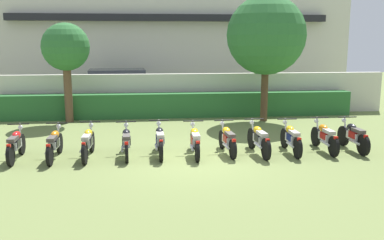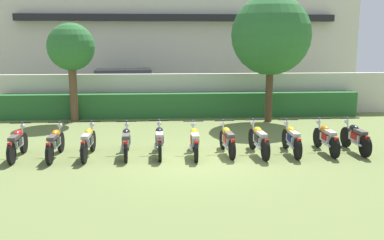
{
  "view_description": "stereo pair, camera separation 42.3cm",
  "coord_description": "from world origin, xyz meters",
  "px_view_note": "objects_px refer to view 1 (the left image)",
  "views": [
    {
      "loc": [
        -1.29,
        -11.5,
        3.35
      ],
      "look_at": [
        0.0,
        0.8,
        0.99
      ],
      "focal_mm": 39.81,
      "sensor_mm": 36.0,
      "label": 1
    },
    {
      "loc": [
        -0.87,
        -11.53,
        3.35
      ],
      "look_at": [
        0.0,
        0.8,
        0.99
      ],
      "focal_mm": 39.81,
      "sensor_mm": 36.0,
      "label": 2
    }
  ],
  "objects_px": {
    "motorcycle_in_row_9": "(325,137)",
    "tree_far_side": "(266,35)",
    "motorcycle_in_row_5": "(195,141)",
    "motorcycle_in_row_3": "(126,142)",
    "motorcycle_in_row_1": "(54,144)",
    "parked_car": "(121,89)",
    "motorcycle_in_row_6": "(227,139)",
    "motorcycle_in_row_0": "(16,144)",
    "tree_near_inspector": "(66,48)",
    "motorcycle_in_row_7": "(259,139)",
    "motorcycle_in_row_8": "(291,138)",
    "motorcycle_in_row_4": "(160,140)",
    "motorcycle_in_row_10": "(353,136)",
    "motorcycle_in_row_2": "(88,142)"
  },
  "relations": [
    {
      "from": "motorcycle_in_row_5",
      "to": "motorcycle_in_row_8",
      "type": "relative_size",
      "value": 1.02
    },
    {
      "from": "motorcycle_in_row_7",
      "to": "motorcycle_in_row_9",
      "type": "relative_size",
      "value": 1.04
    },
    {
      "from": "tree_far_side",
      "to": "motorcycle_in_row_6",
      "type": "distance_m",
      "value": 6.34
    },
    {
      "from": "tree_far_side",
      "to": "motorcycle_in_row_1",
      "type": "bearing_deg",
      "value": -145.91
    },
    {
      "from": "parked_car",
      "to": "motorcycle_in_row_2",
      "type": "distance_m",
      "value": 9.18
    },
    {
      "from": "motorcycle_in_row_0",
      "to": "motorcycle_in_row_6",
      "type": "distance_m",
      "value": 6.01
    },
    {
      "from": "motorcycle_in_row_9",
      "to": "tree_far_side",
      "type": "bearing_deg",
      "value": 5.06
    },
    {
      "from": "tree_far_side",
      "to": "motorcycle_in_row_9",
      "type": "distance_m",
      "value": 5.87
    },
    {
      "from": "motorcycle_in_row_5",
      "to": "motorcycle_in_row_7",
      "type": "xyz_separation_m",
      "value": [
        1.89,
        -0.03,
        0.01
      ]
    },
    {
      "from": "motorcycle_in_row_0",
      "to": "motorcycle_in_row_2",
      "type": "height_order",
      "value": "motorcycle_in_row_2"
    },
    {
      "from": "motorcycle_in_row_6",
      "to": "motorcycle_in_row_7",
      "type": "xyz_separation_m",
      "value": [
        0.91,
        -0.14,
        0.02
      ]
    },
    {
      "from": "motorcycle_in_row_7",
      "to": "motorcycle_in_row_8",
      "type": "bearing_deg",
      "value": -92.09
    },
    {
      "from": "motorcycle_in_row_6",
      "to": "tree_near_inspector",
      "type": "bearing_deg",
      "value": 40.72
    },
    {
      "from": "tree_near_inspector",
      "to": "motorcycle_in_row_3",
      "type": "height_order",
      "value": "tree_near_inspector"
    },
    {
      "from": "motorcycle_in_row_9",
      "to": "motorcycle_in_row_4",
      "type": "bearing_deg",
      "value": 89.0
    },
    {
      "from": "motorcycle_in_row_5",
      "to": "parked_car",
      "type": "bearing_deg",
      "value": 16.54
    },
    {
      "from": "parked_car",
      "to": "motorcycle_in_row_9",
      "type": "height_order",
      "value": "parked_car"
    },
    {
      "from": "motorcycle_in_row_0",
      "to": "tree_far_side",
      "type": "bearing_deg",
      "value": -61.72
    },
    {
      "from": "tree_near_inspector",
      "to": "motorcycle_in_row_6",
      "type": "relative_size",
      "value": 2.22
    },
    {
      "from": "motorcycle_in_row_9",
      "to": "motorcycle_in_row_3",
      "type": "bearing_deg",
      "value": 88.87
    },
    {
      "from": "tree_far_side",
      "to": "motorcycle_in_row_5",
      "type": "height_order",
      "value": "tree_far_side"
    },
    {
      "from": "motorcycle_in_row_8",
      "to": "motorcycle_in_row_9",
      "type": "xyz_separation_m",
      "value": [
        1.08,
        0.09,
        -0.0
      ]
    },
    {
      "from": "motorcycle_in_row_0",
      "to": "motorcycle_in_row_8",
      "type": "distance_m",
      "value": 7.91
    },
    {
      "from": "tree_near_inspector",
      "to": "motorcycle_in_row_9",
      "type": "height_order",
      "value": "tree_near_inspector"
    },
    {
      "from": "tree_far_side",
      "to": "motorcycle_in_row_6",
      "type": "xyz_separation_m",
      "value": [
        -2.48,
        -4.97,
        -3.05
      ]
    },
    {
      "from": "motorcycle_in_row_10",
      "to": "tree_near_inspector",
      "type": "bearing_deg",
      "value": 57.43
    },
    {
      "from": "motorcycle_in_row_4",
      "to": "motorcycle_in_row_7",
      "type": "xyz_separation_m",
      "value": [
        2.9,
        -0.15,
        0.0
      ]
    },
    {
      "from": "motorcycle_in_row_8",
      "to": "motorcycle_in_row_9",
      "type": "relative_size",
      "value": 0.98
    },
    {
      "from": "tree_far_side",
      "to": "motorcycle_in_row_10",
      "type": "bearing_deg",
      "value": -74.41
    },
    {
      "from": "motorcycle_in_row_0",
      "to": "motorcycle_in_row_4",
      "type": "distance_m",
      "value": 4.02
    },
    {
      "from": "motorcycle_in_row_9",
      "to": "motorcycle_in_row_10",
      "type": "relative_size",
      "value": 1.03
    },
    {
      "from": "motorcycle_in_row_2",
      "to": "parked_car",
      "type": "bearing_deg",
      "value": -1.36
    },
    {
      "from": "parked_car",
      "to": "motorcycle_in_row_6",
      "type": "height_order",
      "value": "parked_car"
    },
    {
      "from": "motorcycle_in_row_3",
      "to": "motorcycle_in_row_1",
      "type": "bearing_deg",
      "value": 89.74
    },
    {
      "from": "motorcycle_in_row_4",
      "to": "motorcycle_in_row_10",
      "type": "height_order",
      "value": "same"
    },
    {
      "from": "motorcycle_in_row_0",
      "to": "motorcycle_in_row_7",
      "type": "relative_size",
      "value": 0.93
    },
    {
      "from": "parked_car",
      "to": "motorcycle_in_row_1",
      "type": "xyz_separation_m",
      "value": [
        -1.32,
        -9.2,
        -0.49
      ]
    },
    {
      "from": "motorcycle_in_row_6",
      "to": "motorcycle_in_row_8",
      "type": "xyz_separation_m",
      "value": [
        1.9,
        -0.11,
        0.01
      ]
    },
    {
      "from": "motorcycle_in_row_3",
      "to": "motorcycle_in_row_0",
      "type": "bearing_deg",
      "value": 88.67
    },
    {
      "from": "motorcycle_in_row_3",
      "to": "motorcycle_in_row_4",
      "type": "bearing_deg",
      "value": -93.85
    },
    {
      "from": "motorcycle_in_row_6",
      "to": "motorcycle_in_row_1",
      "type": "bearing_deg",
      "value": 86.5
    },
    {
      "from": "motorcycle_in_row_5",
      "to": "motorcycle_in_row_7",
      "type": "bearing_deg",
      "value": -90.54
    },
    {
      "from": "parked_car",
      "to": "motorcycle_in_row_7",
      "type": "relative_size",
      "value": 2.34
    },
    {
      "from": "motorcycle_in_row_5",
      "to": "motorcycle_in_row_9",
      "type": "bearing_deg",
      "value": -88.31
    },
    {
      "from": "motorcycle_in_row_5",
      "to": "motorcycle_in_row_6",
      "type": "distance_m",
      "value": 0.98
    },
    {
      "from": "motorcycle_in_row_1",
      "to": "motorcycle_in_row_10",
      "type": "relative_size",
      "value": 1.05
    },
    {
      "from": "motorcycle_in_row_4",
      "to": "tree_far_side",
      "type": "bearing_deg",
      "value": -42.97
    },
    {
      "from": "parked_car",
      "to": "motorcycle_in_row_3",
      "type": "bearing_deg",
      "value": -89.43
    },
    {
      "from": "motorcycle_in_row_0",
      "to": "motorcycle_in_row_6",
      "type": "xyz_separation_m",
      "value": [
        6.01,
        0.05,
        -0.01
      ]
    },
    {
      "from": "tree_near_inspector",
      "to": "motorcycle_in_row_10",
      "type": "relative_size",
      "value": 2.16
    }
  ]
}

